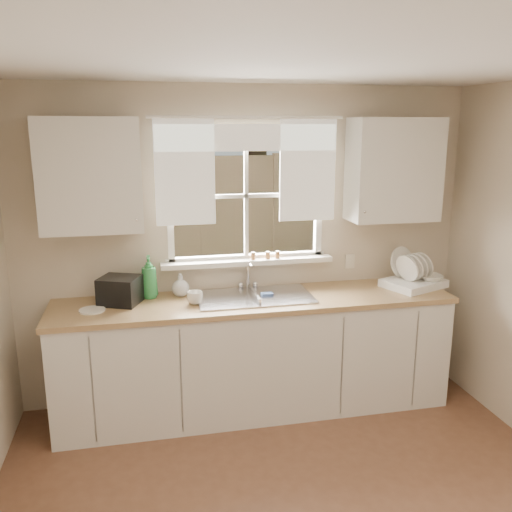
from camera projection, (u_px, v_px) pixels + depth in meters
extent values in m
cube|color=beige|center=(247.00, 325.00, 4.50)|extent=(3.60, 0.02, 1.15)
cube|color=beige|center=(246.00, 107.00, 4.08)|extent=(3.60, 0.02, 0.35)
cube|color=beige|center=(87.00, 201.00, 4.00)|extent=(1.20, 0.02, 1.00)
cube|color=beige|center=(388.00, 192.00, 4.49)|extent=(1.20, 0.02, 1.00)
cube|color=silver|center=(344.00, 45.00, 2.14)|extent=(3.60, 4.00, 0.02)
cube|color=white|center=(246.00, 257.00, 4.38)|extent=(1.30, 0.06, 0.05)
cube|color=white|center=(246.00, 131.00, 4.14)|extent=(1.30, 0.06, 0.05)
cube|color=white|center=(169.00, 198.00, 4.14)|extent=(0.05, 0.06, 1.05)
cube|color=white|center=(319.00, 194.00, 4.38)|extent=(0.05, 0.06, 1.05)
cube|color=white|center=(246.00, 196.00, 4.26)|extent=(0.03, 0.04, 1.00)
cube|color=white|center=(246.00, 196.00, 4.26)|extent=(1.20, 0.04, 0.03)
cube|color=white|center=(248.00, 262.00, 4.33)|extent=(1.38, 0.14, 0.04)
cylinder|color=white|center=(248.00, 117.00, 4.04)|extent=(1.50, 0.02, 0.02)
cube|color=white|center=(185.00, 172.00, 4.05)|extent=(0.45, 0.02, 0.80)
cube|color=white|center=(308.00, 170.00, 4.25)|extent=(0.45, 0.02, 0.80)
cube|color=white|center=(248.00, 138.00, 4.09)|extent=(1.40, 0.02, 0.20)
cube|color=silver|center=(255.00, 356.00, 4.22)|extent=(3.00, 0.62, 0.87)
cube|color=#A48152|center=(255.00, 301.00, 4.12)|extent=(3.04, 0.65, 0.04)
cube|color=silver|center=(91.00, 175.00, 3.79)|extent=(0.70, 0.33, 0.80)
cube|color=silver|center=(394.00, 170.00, 4.27)|extent=(0.70, 0.33, 0.80)
cube|color=beige|center=(350.00, 261.00, 4.54)|extent=(0.08, 0.01, 0.12)
cylinder|color=brown|center=(253.00, 256.00, 4.30)|extent=(0.04, 0.04, 0.06)
cylinder|color=brown|center=(278.00, 255.00, 4.35)|extent=(0.04, 0.04, 0.06)
cylinder|color=brown|center=(268.00, 255.00, 4.33)|extent=(0.04, 0.04, 0.06)
cube|color=#335421|center=(191.00, 256.00, 9.38)|extent=(20.00, 10.00, 0.02)
cube|color=#9F7A58|center=(203.00, 224.00, 7.27)|extent=(8.00, 0.10, 1.80)
cube|color=maroon|center=(118.00, 184.00, 10.30)|extent=(3.00, 3.00, 2.20)
cube|color=black|center=(114.00, 116.00, 10.00)|extent=(3.20, 3.20, 0.30)
cylinder|color=#423021|center=(257.00, 157.00, 10.24)|extent=(0.36, 0.36, 3.20)
sphere|color=#214716|center=(257.00, 21.00, 9.68)|extent=(4.00, 4.00, 4.00)
sphere|color=#214716|center=(187.00, 6.00, 10.76)|extent=(3.20, 3.20, 3.20)
cube|color=#B7B7BC|center=(254.00, 307.00, 4.16)|extent=(0.84, 0.46, 0.18)
cube|color=#B7B7BC|center=(254.00, 297.00, 4.14)|extent=(0.88, 0.50, 0.01)
cube|color=#B7B7BC|center=(254.00, 300.00, 4.15)|extent=(0.02, 0.41, 0.14)
cylinder|color=silver|center=(248.00, 275.00, 4.35)|extent=(0.03, 0.03, 0.22)
cylinder|color=silver|center=(250.00, 264.00, 4.25)|extent=(0.02, 0.18, 0.02)
sphere|color=silver|center=(241.00, 285.00, 4.36)|extent=(0.05, 0.05, 0.05)
sphere|color=silver|center=(255.00, 284.00, 4.38)|extent=(0.05, 0.05, 0.05)
cube|color=white|center=(413.00, 283.00, 4.40)|extent=(0.55, 0.49, 0.06)
cylinder|color=white|center=(402.00, 262.00, 4.47)|extent=(0.27, 0.17, 0.25)
cylinder|color=white|center=(407.00, 268.00, 4.32)|extent=(0.15, 0.23, 0.22)
cylinder|color=white|center=(412.00, 267.00, 4.35)|extent=(0.15, 0.23, 0.22)
cylinder|color=white|center=(417.00, 266.00, 4.39)|extent=(0.15, 0.23, 0.22)
cylinder|color=white|center=(422.00, 265.00, 4.42)|extent=(0.15, 0.23, 0.22)
imported|color=white|center=(431.00, 277.00, 4.38)|extent=(0.20, 0.20, 0.05)
imported|color=#2D8A44|center=(149.00, 277.00, 4.10)|extent=(0.14, 0.14, 0.33)
imported|color=blue|center=(102.00, 291.00, 4.02)|extent=(0.09, 0.09, 0.17)
imported|color=beige|center=(180.00, 285.00, 4.17)|extent=(0.14, 0.14, 0.17)
cylinder|color=white|center=(92.00, 310.00, 3.84)|extent=(0.18, 0.18, 0.01)
imported|color=beige|center=(195.00, 298.00, 3.98)|extent=(0.13, 0.13, 0.09)
cube|color=black|center=(120.00, 290.00, 3.98)|extent=(0.35, 0.33, 0.20)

